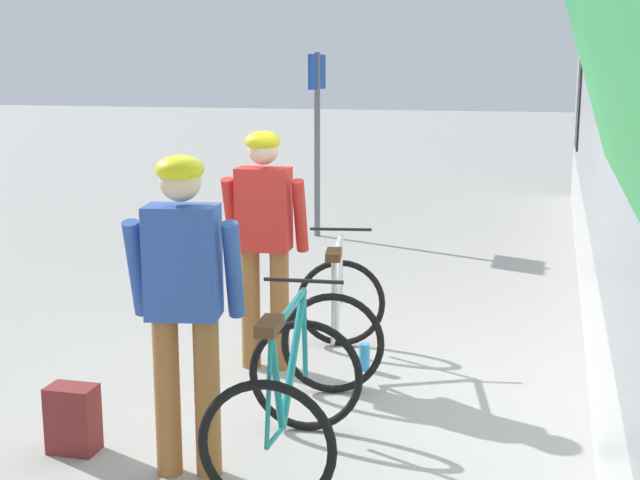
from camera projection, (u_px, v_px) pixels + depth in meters
The scene contains 8 objects.
ground_plane at pixel (318, 397), 5.79m from camera, with size 80.00×80.00×0.00m, color #A09E99.
cyclist_near_in_blue at pixel (184, 289), 4.50m from camera, with size 0.65×0.39×1.76m.
cyclist_far_in_red at pixel (264, 229), 6.17m from camera, with size 0.63×0.34×1.76m.
bicycle_near_teal at pixel (288, 400), 4.69m from camera, with size 0.81×1.13×0.99m.
bicycle_far_silver at pixel (337, 316), 6.29m from camera, with size 0.90×1.18×0.99m.
backpack_on_platform at pixel (73, 419), 4.94m from camera, with size 0.28×0.18×0.40m, color maroon.
water_bottle_near_the_bikes at pixel (364, 357), 6.29m from camera, with size 0.08×0.08×0.20m, color #338CCC.
platform_sign_post at pixel (317, 113), 11.05m from camera, with size 0.08×0.70×2.40m.
Camera 1 is at (1.46, -5.26, 2.20)m, focal length 47.81 mm.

